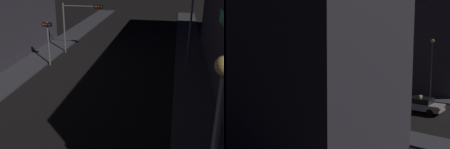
{
  "view_description": "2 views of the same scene",
  "coord_description": "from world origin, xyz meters",
  "views": [
    {
      "loc": [
        5.3,
        3.45,
        8.74
      ],
      "look_at": [
        1.66,
        20.73,
        2.0
      ],
      "focal_mm": 48.96,
      "sensor_mm": 36.0,
      "label": 1
    },
    {
      "loc": [
        -25.04,
        -1.51,
        7.02
      ],
      "look_at": [
        -0.79,
        17.32,
        3.08
      ],
      "focal_mm": 45.36,
      "sensor_mm": 36.0,
      "label": 2
    }
  ],
  "objects": [
    {
      "name": "traffic_light_left_kerb",
      "position": [
        -5.24,
        27.04,
        2.73
      ],
      "size": [
        0.8,
        0.42,
        3.83
      ],
      "color": "slate",
      "rests_on": "ground_plane"
    },
    {
      "name": "traffic_light_overhead",
      "position": [
        -3.68,
        30.98,
        3.53
      ],
      "size": [
        3.97,
        0.42,
        4.83
      ],
      "color": "slate",
      "rests_on": "ground_plane"
    },
    {
      "name": "sidewalk_right",
      "position": [
        6.85,
        27.41,
        0.06
      ],
      "size": [
        2.72,
        58.82,
        0.12
      ],
      "primitive_type": "cube",
      "color": "#424247",
      "rests_on": "ground_plane"
    },
    {
      "name": "sidewalk_left",
      "position": [
        -6.85,
        27.41,
        0.06
      ],
      "size": [
        2.72,
        58.82,
        0.12
      ],
      "primitive_type": "cube",
      "color": "#424247",
      "rests_on": "ground_plane"
    },
    {
      "name": "street_lamp_far_block",
      "position": [
        6.45,
        28.13,
        4.59
      ],
      "size": [
        0.37,
        0.37,
        7.63
      ],
      "color": "slate",
      "rests_on": "sidewalk_right"
    }
  ]
}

